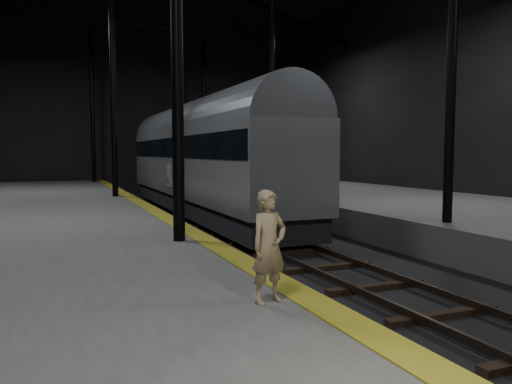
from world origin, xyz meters
TOP-DOWN VIEW (x-y plane):
  - ground at (0.00, 0.00)m, footprint 44.00×44.00m
  - platform_left at (-7.50, 0.00)m, footprint 9.00×43.80m
  - platform_right at (7.50, 0.00)m, footprint 9.00×43.80m
  - tactile_strip at (-3.25, 0.00)m, footprint 0.50×43.80m
  - track at (0.00, 0.00)m, footprint 2.40×43.00m
  - train at (-0.00, 7.51)m, footprint 2.92×19.46m
  - woman at (-3.80, -8.94)m, footprint 0.61×0.48m

SIDE VIEW (x-z plane):
  - ground at x=0.00m, z-range 0.00..0.00m
  - track at x=0.00m, z-range -0.05..0.19m
  - platform_left at x=-7.50m, z-range 0.00..1.00m
  - platform_right at x=7.50m, z-range 0.00..1.00m
  - tactile_strip at x=-3.25m, z-range 1.00..1.01m
  - woman at x=-3.80m, z-range 1.00..2.47m
  - train at x=0.00m, z-range 0.30..5.50m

